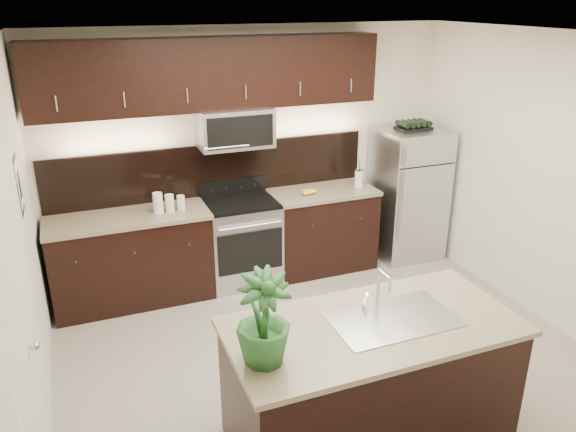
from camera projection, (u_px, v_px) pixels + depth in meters
name	position (u px, v px, depth m)	size (l,w,h in m)	color
ground	(327.00, 359.00, 4.91)	(4.50, 4.50, 0.00)	gray
room_walls	(322.00, 177.00, 4.22)	(4.52, 4.02, 2.71)	beige
counter_run	(223.00, 244.00, 6.04)	(3.51, 0.65, 0.94)	black
upper_fixtures	(215.00, 85.00, 5.57)	(3.49, 0.40, 1.66)	black
island	(369.00, 382.00, 3.89)	(1.96, 0.96, 0.94)	black
sink_faucet	(392.00, 317.00, 3.77)	(0.84, 0.50, 0.28)	silver
refrigerator	(408.00, 194.00, 6.65)	(0.75, 0.67, 1.55)	#B2B2B7
wine_rack	(413.00, 125.00, 6.35)	(0.38, 0.24, 0.09)	black
plant	(263.00, 319.00, 3.23)	(0.32, 0.32, 0.58)	#1F4E1F
canisters	(167.00, 203.00, 5.60)	(0.32, 0.10, 0.21)	silver
french_press	(359.00, 178.00, 6.33)	(0.10, 0.10, 0.29)	silver
bananas	(305.00, 193.00, 6.10)	(0.18, 0.14, 0.06)	gold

